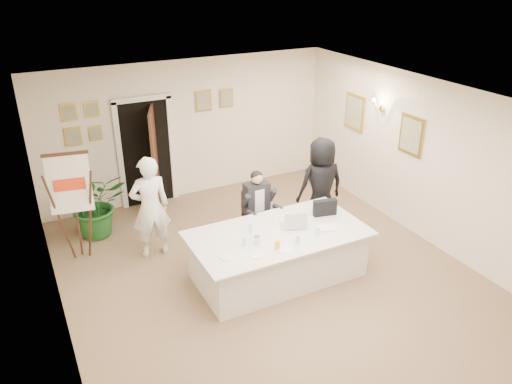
{
  "coord_description": "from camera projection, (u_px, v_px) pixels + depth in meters",
  "views": [
    {
      "loc": [
        -3.16,
        -5.7,
        4.52
      ],
      "look_at": [
        0.06,
        0.6,
        1.21
      ],
      "focal_mm": 35.0,
      "sensor_mm": 36.0,
      "label": 1
    }
  ],
  "objects": [
    {
      "name": "floor",
      "position": [
        270.0,
        277.0,
        7.82
      ],
      "size": [
        7.0,
        7.0,
        0.0
      ],
      "primitive_type": "plane",
      "color": "brown",
      "rests_on": "ground"
    },
    {
      "name": "ceiling",
      "position": [
        273.0,
        102.0,
        6.63
      ],
      "size": [
        6.0,
        7.0,
        0.02
      ],
      "primitive_type": "cube",
      "color": "white",
      "rests_on": "wall_back"
    },
    {
      "name": "wall_back",
      "position": [
        188.0,
        130.0,
        10.04
      ],
      "size": [
        6.0,
        0.1,
        2.8
      ],
      "primitive_type": "cube",
      "color": "beige",
      "rests_on": "floor"
    },
    {
      "name": "wall_front",
      "position": [
        461.0,
        349.0,
        4.4
      ],
      "size": [
        6.0,
        0.1,
        2.8
      ],
      "primitive_type": "cube",
      "color": "beige",
      "rests_on": "floor"
    },
    {
      "name": "wall_left",
      "position": [
        52.0,
        246.0,
        5.98
      ],
      "size": [
        0.1,
        7.0,
        2.8
      ],
      "primitive_type": "cube",
      "color": "beige",
      "rests_on": "floor"
    },
    {
      "name": "wall_right",
      "position": [
        426.0,
        162.0,
        8.46
      ],
      "size": [
        0.1,
        7.0,
        2.8
      ],
      "primitive_type": "cube",
      "color": "beige",
      "rests_on": "floor"
    },
    {
      "name": "doorway",
      "position": [
        149.0,
        156.0,
        9.69
      ],
      "size": [
        1.14,
        0.86,
        2.2
      ],
      "color": "black",
      "rests_on": "floor"
    },
    {
      "name": "pictures_back_wall",
      "position": [
        147.0,
        113.0,
        9.5
      ],
      "size": [
        3.4,
        0.06,
        0.8
      ],
      "primitive_type": null,
      "color": "gold",
      "rests_on": "wall_back"
    },
    {
      "name": "pictures_right_wall",
      "position": [
        381.0,
        123.0,
        9.26
      ],
      "size": [
        0.06,
        2.2,
        0.8
      ],
      "primitive_type": null,
      "color": "gold",
      "rests_on": "wall_right"
    },
    {
      "name": "wall_sconce",
      "position": [
        380.0,
        105.0,
        9.09
      ],
      "size": [
        0.2,
        0.3,
        0.24
      ],
      "primitive_type": null,
      "color": "#DCC746",
      "rests_on": "wall_right"
    },
    {
      "name": "conference_table",
      "position": [
        278.0,
        254.0,
        7.68
      ],
      "size": [
        2.68,
        1.43,
        0.78
      ],
      "color": "silver",
      "rests_on": "floor"
    },
    {
      "name": "seated_man",
      "position": [
        258.0,
        207.0,
        8.51
      ],
      "size": [
        0.69,
        0.72,
        1.35
      ],
      "primitive_type": null,
      "rotation": [
        0.0,
        0.0,
        0.21
      ],
      "color": "black",
      "rests_on": "floor"
    },
    {
      "name": "flip_chart",
      "position": [
        75.0,
        213.0,
        7.94
      ],
      "size": [
        0.66,
        0.46,
        1.85
      ],
      "color": "black",
      "rests_on": "floor"
    },
    {
      "name": "standing_man",
      "position": [
        150.0,
        207.0,
        8.06
      ],
      "size": [
        0.65,
        0.44,
        1.75
      ],
      "primitive_type": "imported",
      "rotation": [
        0.0,
        0.0,
        3.11
      ],
      "color": "white",
      "rests_on": "floor"
    },
    {
      "name": "standing_woman",
      "position": [
        321.0,
        185.0,
        8.86
      ],
      "size": [
        0.91,
        0.65,
        1.74
      ],
      "primitive_type": "imported",
      "rotation": [
        0.0,
        0.0,
        3.03
      ],
      "color": "black",
      "rests_on": "floor"
    },
    {
      "name": "potted_palm",
      "position": [
        95.0,
        204.0,
        8.79
      ],
      "size": [
        1.11,
        0.97,
        1.2
      ],
      "primitive_type": "imported",
      "rotation": [
        0.0,
        0.0,
        0.03
      ],
      "color": "#1C5621",
      "rests_on": "floor"
    },
    {
      "name": "laptop",
      "position": [
        292.0,
        218.0,
        7.65
      ],
      "size": [
        0.45,
        0.46,
        0.28
      ],
      "primitive_type": null,
      "rotation": [
        0.0,
        0.0,
        -0.33
      ],
      "color": "#B7BABC",
      "rests_on": "conference_table"
    },
    {
      "name": "laptop_bag",
      "position": [
        325.0,
        208.0,
        7.99
      ],
      "size": [
        0.39,
        0.18,
        0.26
      ],
      "primitive_type": "cube",
      "rotation": [
        0.0,
        0.0,
        -0.2
      ],
      "color": "black",
      "rests_on": "conference_table"
    },
    {
      "name": "paper_stack",
      "position": [
        327.0,
        228.0,
        7.62
      ],
      "size": [
        0.33,
        0.28,
        0.03
      ],
      "primitive_type": "cube",
      "rotation": [
        0.0,
        0.0,
        -0.34
      ],
      "color": "white",
      "rests_on": "conference_table"
    },
    {
      "name": "plate_left",
      "position": [
        227.0,
        256.0,
        6.9
      ],
      "size": [
        0.24,
        0.24,
        0.01
      ],
      "primitive_type": "cylinder",
      "rotation": [
        0.0,
        0.0,
        0.12
      ],
      "color": "white",
      "rests_on": "conference_table"
    },
    {
      "name": "plate_mid",
      "position": [
        256.0,
        255.0,
        6.93
      ],
      "size": [
        0.21,
        0.21,
        0.01
      ],
      "primitive_type": "cylinder",
      "rotation": [
        0.0,
        0.0,
        -0.06
      ],
      "color": "white",
      "rests_on": "conference_table"
    },
    {
      "name": "plate_near",
      "position": [
        284.0,
        249.0,
        7.08
      ],
      "size": [
        0.27,
        0.27,
        0.01
      ],
      "primitive_type": "cylinder",
      "rotation": [
        0.0,
        0.0,
        0.2
      ],
      "color": "white",
      "rests_on": "conference_table"
    },
    {
      "name": "glass_a",
      "position": [
        244.0,
        242.0,
        7.15
      ],
      "size": [
        0.06,
        0.06,
        0.14
      ],
      "primitive_type": "cylinder",
      "rotation": [
        0.0,
        0.0,
        -0.09
      ],
      "color": "silver",
      "rests_on": "conference_table"
    },
    {
      "name": "glass_b",
      "position": [
        298.0,
        239.0,
        7.21
      ],
      "size": [
        0.08,
        0.08,
        0.14
      ],
      "primitive_type": "cylinder",
      "rotation": [
        0.0,
        0.0,
        0.32
      ],
      "color": "silver",
      "rests_on": "conference_table"
    },
    {
      "name": "glass_c",
      "position": [
        317.0,
        231.0,
        7.43
      ],
      "size": [
        0.07,
        0.07,
        0.14
      ],
      "primitive_type": "cylinder",
      "rotation": [
        0.0,
        0.0,
        0.03
      ],
      "color": "silver",
      "rests_on": "conference_table"
    },
    {
      "name": "glass_d",
      "position": [
        251.0,
        227.0,
        7.54
      ],
      "size": [
        0.07,
        0.07,
        0.14
      ],
      "primitive_type": "cylinder",
      "rotation": [
        0.0,
        0.0,
        0.18
      ],
      "color": "silver",
      "rests_on": "conference_table"
    },
    {
      "name": "oj_glass",
      "position": [
        277.0,
        245.0,
        7.08
      ],
      "size": [
        0.08,
        0.08,
        0.13
      ],
      "primitive_type": "cylinder",
      "rotation": [
        0.0,
        0.0,
        0.19
      ],
      "color": "#ECA713",
      "rests_on": "conference_table"
    },
    {
      "name": "steel_jug",
      "position": [
        257.0,
        240.0,
        7.22
      ],
      "size": [
        0.12,
        0.12,
        0.11
      ],
      "primitive_type": "cylinder",
      "rotation": [
        0.0,
        0.0,
        0.24
      ],
      "color": "silver",
      "rests_on": "conference_table"
    }
  ]
}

